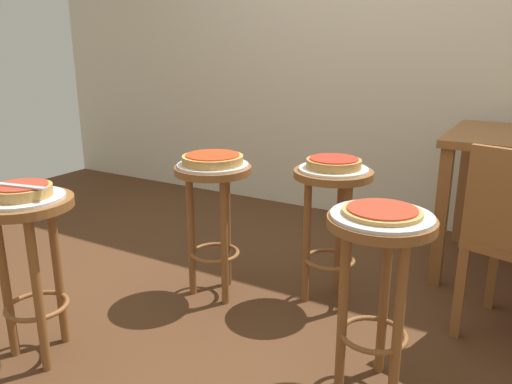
{
  "coord_description": "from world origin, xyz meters",
  "views": [
    {
      "loc": [
        1.05,
        -1.86,
        1.23
      ],
      "look_at": [
        -0.03,
        -0.02,
        0.6
      ],
      "focal_mm": 35.53,
      "sensor_mm": 36.0,
      "label": 1
    }
  ],
  "objects_px": {
    "pizza_foreground": "(21,191)",
    "pizza_leftside": "(213,159)",
    "pizza_middle": "(382,211)",
    "stool_leftside": "(214,202)",
    "stool_rear": "(332,207)",
    "pizza_rear": "(334,163)",
    "serving_plate_middle": "(382,216)",
    "pizza_server_knife": "(21,186)",
    "serving_plate_rear": "(334,169)",
    "stool_middle": "(378,266)",
    "stool_foreground": "(29,243)",
    "serving_plate_foreground": "(22,198)",
    "serving_plate_leftside": "(213,165)"
  },
  "relations": [
    {
      "from": "stool_middle",
      "to": "serving_plate_rear",
      "type": "height_order",
      "value": "serving_plate_rear"
    },
    {
      "from": "serving_plate_rear",
      "to": "pizza_rear",
      "type": "relative_size",
      "value": 1.27
    },
    {
      "from": "stool_rear",
      "to": "pizza_rear",
      "type": "relative_size",
      "value": 2.64
    },
    {
      "from": "serving_plate_foreground",
      "to": "pizza_server_knife",
      "type": "distance_m",
      "value": 0.07
    },
    {
      "from": "serving_plate_middle",
      "to": "pizza_leftside",
      "type": "distance_m",
      "value": 0.97
    },
    {
      "from": "pizza_leftside",
      "to": "serving_plate_rear",
      "type": "distance_m",
      "value": 0.57
    },
    {
      "from": "pizza_middle",
      "to": "serving_plate_rear",
      "type": "relative_size",
      "value": 0.83
    },
    {
      "from": "pizza_rear",
      "to": "serving_plate_foreground",
      "type": "bearing_deg",
      "value": -129.59
    },
    {
      "from": "pizza_foreground",
      "to": "serving_plate_leftside",
      "type": "xyz_separation_m",
      "value": [
        0.31,
        0.8,
        -0.03
      ]
    },
    {
      "from": "serving_plate_middle",
      "to": "stool_foreground",
      "type": "bearing_deg",
      "value": -158.81
    },
    {
      "from": "pizza_leftside",
      "to": "pizza_rear",
      "type": "height_order",
      "value": "same"
    },
    {
      "from": "pizza_middle",
      "to": "stool_rear",
      "type": "bearing_deg",
      "value": 125.88
    },
    {
      "from": "pizza_middle",
      "to": "serving_plate_leftside",
      "type": "bearing_deg",
      "value": 160.55
    },
    {
      "from": "pizza_foreground",
      "to": "stool_rear",
      "type": "xyz_separation_m",
      "value": [
        0.84,
        1.01,
        -0.21
      ]
    },
    {
      "from": "stool_middle",
      "to": "pizza_leftside",
      "type": "distance_m",
      "value": 1.0
    },
    {
      "from": "pizza_foreground",
      "to": "serving_plate_rear",
      "type": "xyz_separation_m",
      "value": [
        0.84,
        1.01,
        -0.03
      ]
    },
    {
      "from": "pizza_foreground",
      "to": "pizza_leftside",
      "type": "relative_size",
      "value": 0.76
    },
    {
      "from": "serving_plate_rear",
      "to": "stool_middle",
      "type": "bearing_deg",
      "value": -54.12
    },
    {
      "from": "pizza_rear",
      "to": "pizza_foreground",
      "type": "bearing_deg",
      "value": -129.59
    },
    {
      "from": "serving_plate_middle",
      "to": "pizza_leftside",
      "type": "relative_size",
      "value": 1.19
    },
    {
      "from": "serving_plate_middle",
      "to": "pizza_server_knife",
      "type": "bearing_deg",
      "value": -157.5
    },
    {
      "from": "pizza_leftside",
      "to": "pizza_rear",
      "type": "xyz_separation_m",
      "value": [
        0.53,
        0.21,
        -0.0
      ]
    },
    {
      "from": "stool_leftside",
      "to": "stool_foreground",
      "type": "bearing_deg",
      "value": -111.23
    },
    {
      "from": "stool_rear",
      "to": "pizza_rear",
      "type": "bearing_deg",
      "value": -116.57
    },
    {
      "from": "pizza_foreground",
      "to": "stool_rear",
      "type": "relative_size",
      "value": 0.33
    },
    {
      "from": "stool_middle",
      "to": "serving_plate_rear",
      "type": "xyz_separation_m",
      "value": [
        -0.39,
        0.54,
        0.18
      ]
    },
    {
      "from": "stool_middle",
      "to": "stool_leftside",
      "type": "distance_m",
      "value": 0.97
    },
    {
      "from": "serving_plate_foreground",
      "to": "pizza_leftside",
      "type": "relative_size",
      "value": 1.07
    },
    {
      "from": "stool_foreground",
      "to": "serving_plate_rear",
      "type": "xyz_separation_m",
      "value": [
        0.84,
        1.01,
        0.18
      ]
    },
    {
      "from": "serving_plate_rear",
      "to": "pizza_leftside",
      "type": "bearing_deg",
      "value": -157.91
    },
    {
      "from": "stool_foreground",
      "to": "pizza_leftside",
      "type": "xyz_separation_m",
      "value": [
        0.31,
        0.8,
        0.21
      ]
    },
    {
      "from": "serving_plate_middle",
      "to": "stool_leftside",
      "type": "xyz_separation_m",
      "value": [
        -0.92,
        0.32,
        -0.18
      ]
    },
    {
      "from": "pizza_foreground",
      "to": "stool_middle",
      "type": "height_order",
      "value": "pizza_foreground"
    },
    {
      "from": "pizza_server_knife",
      "to": "stool_middle",
      "type": "bearing_deg",
      "value": 10.73
    },
    {
      "from": "pizza_middle",
      "to": "stool_leftside",
      "type": "height_order",
      "value": "pizza_middle"
    },
    {
      "from": "stool_middle",
      "to": "pizza_rear",
      "type": "relative_size",
      "value": 2.64
    },
    {
      "from": "serving_plate_middle",
      "to": "pizza_foreground",
      "type": "bearing_deg",
      "value": -158.81
    },
    {
      "from": "stool_leftside",
      "to": "pizza_rear",
      "type": "xyz_separation_m",
      "value": [
        0.53,
        0.21,
        0.21
      ]
    },
    {
      "from": "stool_foreground",
      "to": "stool_middle",
      "type": "xyz_separation_m",
      "value": [
        1.23,
        0.48,
        0.0
      ]
    },
    {
      "from": "serving_plate_middle",
      "to": "pizza_server_knife",
      "type": "distance_m",
      "value": 1.3
    },
    {
      "from": "pizza_foreground",
      "to": "pizza_leftside",
      "type": "distance_m",
      "value": 0.86
    },
    {
      "from": "pizza_leftside",
      "to": "stool_rear",
      "type": "xyz_separation_m",
      "value": [
        0.53,
        0.21,
        -0.21
      ]
    },
    {
      "from": "serving_plate_rear",
      "to": "pizza_rear",
      "type": "height_order",
      "value": "pizza_rear"
    },
    {
      "from": "serving_plate_foreground",
      "to": "stool_rear",
      "type": "relative_size",
      "value": 0.46
    },
    {
      "from": "pizza_middle",
      "to": "pizza_rear",
      "type": "relative_size",
      "value": 1.06
    },
    {
      "from": "pizza_rear",
      "to": "pizza_server_knife",
      "type": "distance_m",
      "value": 1.31
    },
    {
      "from": "pizza_foreground",
      "to": "stool_foreground",
      "type": "bearing_deg",
      "value": 0.0
    },
    {
      "from": "stool_middle",
      "to": "pizza_server_knife",
      "type": "relative_size",
      "value": 3.04
    },
    {
      "from": "stool_foreground",
      "to": "pizza_leftside",
      "type": "distance_m",
      "value": 0.88
    },
    {
      "from": "stool_rear",
      "to": "serving_plate_rear",
      "type": "relative_size",
      "value": 2.08
    }
  ]
}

